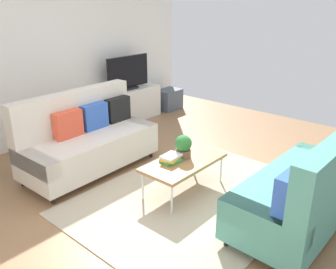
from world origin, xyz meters
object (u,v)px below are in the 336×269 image
Objects in this scene: couch_beige at (87,139)px; couch_green at (308,188)px; vase_1 at (110,88)px; vase_0 at (103,91)px; bottle_0 at (120,87)px; tv_console at (129,105)px; potted_plant at (183,146)px; bottle_1 at (125,86)px; table_book_0 at (171,161)px; coffee_table at (184,163)px; storage_trunk at (169,99)px; tv at (128,73)px.

couch_beige and couch_green have the same top height.
vase_1 is (1.45, 1.22, 0.28)m from couch_beige.
vase_0 is 0.80× the size of bottle_0.
tv_console is 2.89m from potted_plant.
bottle_1 is at bearing 62.76° from potted_plant.
potted_plant is at bearing 107.42° from couch_beige.
potted_plant is 1.23× the size of table_book_0.
couch_green is 1.51m from potted_plant.
bottle_1 is at bearing 0.00° from bottle_0.
vase_1 is at bearing 162.64° from bottle_1.
bottle_0 is (1.24, 2.55, 0.33)m from coffee_table.
tv_console is 0.58m from vase_1.
storage_trunk is at bearing -5.19° from tv_console.
coffee_table is (0.39, -1.42, -0.06)m from couch_beige.
couch_green is at bearing -100.89° from vase_1.
couch_green is 1.74× the size of coffee_table.
couch_green reaches higher than bottle_0.
coffee_table is 0.21m from potted_plant.
tv_console is 10.91× the size of vase_0.
couch_beige is 8.01× the size of table_book_0.
couch_beige reaches higher than bottle_0.
couch_green is at bearing -106.58° from tv_console.
coffee_table is 6.27× the size of vase_1.
couch_beige is 1.92m from vase_1.
storage_trunk is 3.24× the size of bottle_0.
couch_beige is 12.47× the size of bottle_1.
couch_green is 4.20m from tv.
vase_0 is (1.29, 1.22, 0.25)m from couch_beige.
table_book_0 is 1.37× the size of vase_1.
tv_console is 5.83× the size of table_book_0.
potted_plant is (0.08, 0.07, 0.18)m from coffee_table.
table_book_0 is (-1.61, -2.49, 0.12)m from tv_console.
couch_green is at bearing -120.39° from storage_trunk.
tv_console is at bearing 90.00° from tv.
tv is (1.19, 3.99, 0.51)m from couch_green.
potted_plant is 2.30× the size of vase_0.
couch_beige is at bearing -145.28° from bottle_0.
tv_console is at bearing -6.90° from vase_1.
vase_1 is 1.09× the size of bottle_0.
table_book_0 is 1.49× the size of bottle_0.
couch_beige reaches higher than vase_0.
couch_beige is 3.70× the size of storage_trunk.
table_book_0 is 1.56× the size of bottle_1.
vase_1 is (-1.51, 0.15, 0.51)m from storage_trunk.
potted_plant is 1.68× the size of vase_1.
couch_green is at bearing -74.70° from table_book_0.
couch_green is 4.12m from bottle_1.
vase_1 is (0.99, 2.57, 0.16)m from potted_plant.
bottle_1 is at bearing -11.19° from vase_0.
bottle_1 is (-1.23, 0.06, 0.50)m from storage_trunk.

